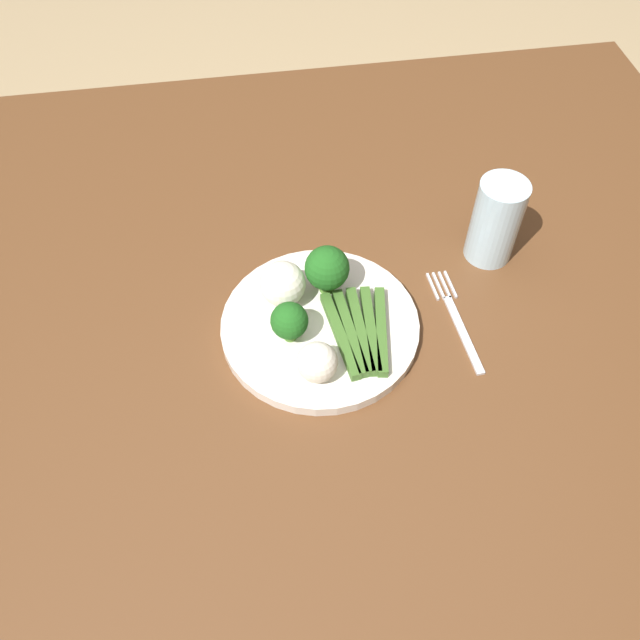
{
  "coord_description": "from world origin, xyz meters",
  "views": [
    {
      "loc": [
        -0.02,
        -0.53,
        1.41
      ],
      "look_at": [
        0.05,
        -0.04,
        0.77
      ],
      "focal_mm": 37.25,
      "sensor_mm": 36.0,
      "label": 1
    }
  ],
  "objects_px": {
    "dining_table": "(277,349)",
    "broccoli_front": "(327,269)",
    "water_glass": "(496,221)",
    "broccoli_outer_edge": "(289,321)",
    "fork": "(456,318)",
    "asparagus_bundle": "(360,332)",
    "cauliflower_left": "(317,362)",
    "plate": "(320,326)",
    "cauliflower_right": "(283,285)"
  },
  "relations": [
    {
      "from": "plate",
      "to": "cauliflower_left",
      "type": "relative_size",
      "value": 5.1
    },
    {
      "from": "asparagus_bundle",
      "to": "broccoli_outer_edge",
      "type": "distance_m",
      "value": 0.09
    },
    {
      "from": "plate",
      "to": "asparagus_bundle",
      "type": "distance_m",
      "value": 0.05
    },
    {
      "from": "broccoli_outer_edge",
      "to": "water_glass",
      "type": "xyz_separation_m",
      "value": [
        0.28,
        0.11,
        0.01
      ]
    },
    {
      "from": "broccoli_outer_edge",
      "to": "fork",
      "type": "bearing_deg",
      "value": 1.65
    },
    {
      "from": "cauliflower_right",
      "to": "water_glass",
      "type": "relative_size",
      "value": 0.48
    },
    {
      "from": "broccoli_outer_edge",
      "to": "broccoli_front",
      "type": "relative_size",
      "value": 0.81
    },
    {
      "from": "broccoli_front",
      "to": "fork",
      "type": "relative_size",
      "value": 0.41
    },
    {
      "from": "broccoli_outer_edge",
      "to": "fork",
      "type": "relative_size",
      "value": 0.33
    },
    {
      "from": "water_glass",
      "to": "broccoli_front",
      "type": "bearing_deg",
      "value": -169.58
    },
    {
      "from": "plate",
      "to": "broccoli_outer_edge",
      "type": "relative_size",
      "value": 4.42
    },
    {
      "from": "dining_table",
      "to": "broccoli_front",
      "type": "distance_m",
      "value": 0.16
    },
    {
      "from": "cauliflower_left",
      "to": "water_glass",
      "type": "relative_size",
      "value": 0.4
    },
    {
      "from": "broccoli_front",
      "to": "cauliflower_left",
      "type": "height_order",
      "value": "broccoli_front"
    },
    {
      "from": "dining_table",
      "to": "cauliflower_left",
      "type": "bearing_deg",
      "value": -71.65
    },
    {
      "from": "cauliflower_right",
      "to": "fork",
      "type": "distance_m",
      "value": 0.22
    },
    {
      "from": "broccoli_outer_edge",
      "to": "cauliflower_left",
      "type": "relative_size",
      "value": 1.15
    },
    {
      "from": "dining_table",
      "to": "cauliflower_left",
      "type": "distance_m",
      "value": 0.18
    },
    {
      "from": "dining_table",
      "to": "cauliflower_right",
      "type": "bearing_deg",
      "value": -10.25
    },
    {
      "from": "plate",
      "to": "broccoli_front",
      "type": "bearing_deg",
      "value": 71.69
    },
    {
      "from": "dining_table",
      "to": "water_glass",
      "type": "bearing_deg",
      "value": 9.25
    },
    {
      "from": "broccoli_outer_edge",
      "to": "water_glass",
      "type": "height_order",
      "value": "water_glass"
    },
    {
      "from": "plate",
      "to": "fork",
      "type": "bearing_deg",
      "value": -3.36
    },
    {
      "from": "asparagus_bundle",
      "to": "fork",
      "type": "relative_size",
      "value": 0.79
    },
    {
      "from": "cauliflower_left",
      "to": "water_glass",
      "type": "xyz_separation_m",
      "value": [
        0.26,
        0.17,
        0.02
      ]
    },
    {
      "from": "water_glass",
      "to": "dining_table",
      "type": "bearing_deg",
      "value": -170.75
    },
    {
      "from": "plate",
      "to": "broccoli_front",
      "type": "xyz_separation_m",
      "value": [
        0.02,
        0.05,
        0.05
      ]
    },
    {
      "from": "dining_table",
      "to": "broccoli_front",
      "type": "bearing_deg",
      "value": 5.41
    },
    {
      "from": "broccoli_outer_edge",
      "to": "cauliflower_right",
      "type": "distance_m",
      "value": 0.06
    },
    {
      "from": "broccoli_front",
      "to": "fork",
      "type": "xyz_separation_m",
      "value": [
        0.15,
        -0.06,
        -0.05
      ]
    },
    {
      "from": "water_glass",
      "to": "broccoli_outer_edge",
      "type": "bearing_deg",
      "value": -158.93
    },
    {
      "from": "water_glass",
      "to": "asparagus_bundle",
      "type": "bearing_deg",
      "value": -149.27
    },
    {
      "from": "dining_table",
      "to": "water_glass",
      "type": "relative_size",
      "value": 11.63
    },
    {
      "from": "plate",
      "to": "water_glass",
      "type": "relative_size",
      "value": 2.04
    },
    {
      "from": "asparagus_bundle",
      "to": "cauliflower_left",
      "type": "height_order",
      "value": "cauliflower_left"
    },
    {
      "from": "plate",
      "to": "water_glass",
      "type": "xyz_separation_m",
      "value": [
        0.24,
        0.09,
        0.05
      ]
    },
    {
      "from": "dining_table",
      "to": "plate",
      "type": "height_order",
      "value": "plate"
    },
    {
      "from": "plate",
      "to": "broccoli_front",
      "type": "distance_m",
      "value": 0.07
    },
    {
      "from": "asparagus_bundle",
      "to": "broccoli_front",
      "type": "bearing_deg",
      "value": 20.09
    },
    {
      "from": "plate",
      "to": "dining_table",
      "type": "bearing_deg",
      "value": 140.37
    },
    {
      "from": "dining_table",
      "to": "broccoli_outer_edge",
      "type": "height_order",
      "value": "broccoli_outer_edge"
    },
    {
      "from": "plate",
      "to": "broccoli_outer_edge",
      "type": "height_order",
      "value": "broccoli_outer_edge"
    },
    {
      "from": "water_glass",
      "to": "plate",
      "type": "bearing_deg",
      "value": -159.17
    },
    {
      "from": "cauliflower_right",
      "to": "water_glass",
      "type": "bearing_deg",
      "value": 10.22
    },
    {
      "from": "broccoli_front",
      "to": "water_glass",
      "type": "relative_size",
      "value": 0.57
    },
    {
      "from": "broccoli_front",
      "to": "cauliflower_right",
      "type": "bearing_deg",
      "value": -170.62
    },
    {
      "from": "plate",
      "to": "fork",
      "type": "height_order",
      "value": "plate"
    },
    {
      "from": "broccoli_front",
      "to": "cauliflower_right",
      "type": "xyz_separation_m",
      "value": [
        -0.06,
        -0.01,
        -0.01
      ]
    },
    {
      "from": "dining_table",
      "to": "cauliflower_right",
      "type": "relative_size",
      "value": 24.27
    },
    {
      "from": "dining_table",
      "to": "plate",
      "type": "xyz_separation_m",
      "value": [
        0.05,
        -0.04,
        0.1
      ]
    }
  ]
}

